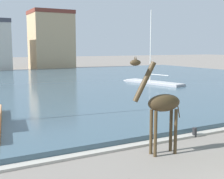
# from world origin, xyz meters

# --- Properties ---
(harbor_water) EXTENTS (78.29, 50.23, 0.37)m
(harbor_water) POSITION_xyz_m (0.00, 32.26, 0.19)
(harbor_water) COLOR #3D5666
(harbor_water) RESTS_ON ground
(quay_edge_coping) EXTENTS (78.29, 0.50, 0.12)m
(quay_edge_coping) POSITION_xyz_m (0.00, 6.90, 0.06)
(quay_edge_coping) COLOR #ADA89E
(quay_edge_coping) RESTS_ON ground
(giraffe_statue) EXTENTS (2.52, 0.78, 4.40)m
(giraffe_statue) POSITION_xyz_m (-1.07, 5.47, 2.25)
(giraffe_statue) COLOR #42331E
(giraffe_statue) RESTS_ON ground
(sailboat_grey) EXTENTS (3.54, 9.57, 9.22)m
(sailboat_grey) POSITION_xyz_m (12.61, 25.80, 0.37)
(sailboat_grey) COLOR #939399
(sailboat_grey) RESTS_ON ground
(mooring_bollard) EXTENTS (0.24, 0.24, 0.50)m
(mooring_bollard) POSITION_xyz_m (2.17, 6.75, 0.25)
(mooring_bollard) COLOR #232326
(mooring_bollard) RESTS_ON ground
(townhouse_corner_house) EXTENTS (8.75, 7.76, 12.67)m
(townhouse_corner_house) POSITION_xyz_m (11.19, 60.86, 6.35)
(townhouse_corner_house) COLOR tan
(townhouse_corner_house) RESTS_ON ground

